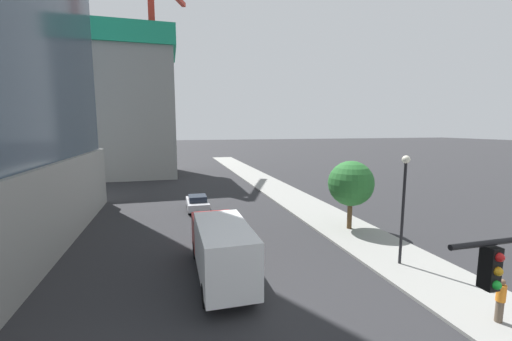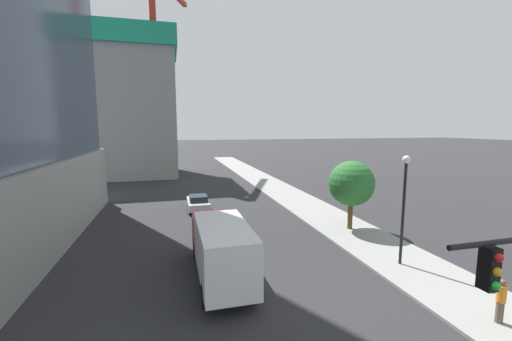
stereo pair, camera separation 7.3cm
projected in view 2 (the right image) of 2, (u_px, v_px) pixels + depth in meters
sidewalk at (345, 228)px, 24.59m from camera, size 4.74×120.00×0.15m
construction_building at (129, 97)px, 50.35m from camera, size 17.58×15.54×30.58m
street_lamp at (404, 194)px, 17.45m from camera, size 0.44×0.44×6.14m
street_tree at (351, 184)px, 23.78m from camera, size 3.39×3.39×5.18m
car_silver at (198, 203)px, 30.06m from camera, size 1.92×4.20×1.47m
box_truck at (221, 246)px, 16.17m from camera, size 2.40×7.87×3.18m
pedestrian_orange_shirt at (501, 301)px, 12.45m from camera, size 0.34×0.34×1.78m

